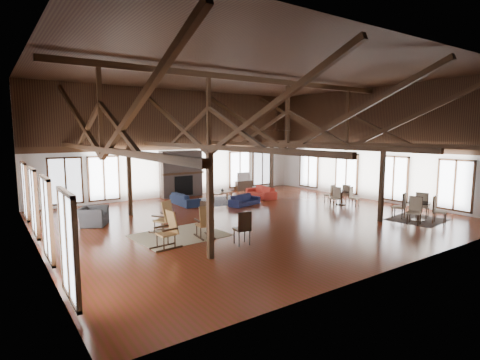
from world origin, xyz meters
TOP-DOWN VIEW (x-y plane):
  - floor at (0.00, 0.00)m, footprint 16.00×16.00m
  - ceiling at (0.00, 0.00)m, footprint 16.00×14.00m
  - wall_back at (0.00, 7.00)m, footprint 16.00×0.02m
  - wall_front at (0.00, -7.00)m, footprint 16.00×0.02m
  - wall_left at (-8.00, 0.00)m, footprint 0.02×14.00m
  - wall_right at (8.00, 0.00)m, footprint 0.02×14.00m
  - roof_truss at (0.00, 0.00)m, footprint 15.60×14.07m
  - post_grid at (0.00, 0.00)m, footprint 8.16×7.16m
  - fireplace at (0.00, 6.67)m, footprint 2.50×0.69m
  - ceiling_fan at (0.50, -1.00)m, footprint 1.60×1.60m
  - sofa_navy_front at (1.45, 2.49)m, footprint 1.89×1.17m
  - sofa_navy_left at (-0.97, 4.29)m, footprint 2.01×0.80m
  - sofa_orange at (3.50, 3.80)m, footprint 2.17×1.05m
  - coffee_table at (1.00, 4.05)m, footprint 1.47×1.09m
  - vase at (1.14, 4.10)m, footprint 0.21×0.21m
  - armchair at (-5.81, 2.48)m, footprint 1.44×1.39m
  - side_table_lamp at (-6.47, 3.32)m, footprint 0.41×0.41m
  - rocking_chair_a at (-3.96, -0.19)m, footprint 0.88×1.04m
  - rocking_chair_b at (-3.08, -1.58)m, footprint 0.57×0.93m
  - rocking_chair_c at (-4.56, -1.87)m, footprint 0.96×0.58m
  - side_chair_a at (-2.22, -0.11)m, footprint 0.59×0.59m
  - side_chair_b at (-2.50, -3.01)m, footprint 0.54×0.54m
  - cafe_table_near at (5.39, -4.32)m, footprint 2.10×2.10m
  - cafe_table_far at (5.54, -0.18)m, footprint 1.83×1.83m
  - cup_near at (5.31, -4.25)m, footprint 0.16×0.16m
  - cup_far at (5.57, -0.21)m, footprint 0.14×0.14m
  - tv_console at (4.38, 6.75)m, footprint 1.13×0.42m
  - television at (4.34, 6.75)m, footprint 0.97×0.18m
  - rug_tan at (-3.69, -0.77)m, footprint 3.20×2.61m
  - rug_navy at (1.02, 4.17)m, footprint 3.57×2.82m
  - rug_dark at (5.54, -4.19)m, footprint 2.35×2.18m

SIDE VIEW (x-z plane):
  - floor at x=0.00m, z-range 0.00..0.00m
  - rug_dark at x=5.54m, z-range 0.00..0.01m
  - rug_navy at x=1.02m, z-range 0.00..0.01m
  - rug_tan at x=-3.69m, z-range 0.00..0.01m
  - sofa_navy_front at x=1.45m, z-range 0.00..0.52m
  - tv_console at x=4.38m, z-range 0.00..0.56m
  - sofa_navy_left at x=-0.97m, z-range 0.00..0.59m
  - sofa_orange at x=3.50m, z-range 0.00..0.61m
  - armchair at x=-5.81m, z-range 0.00..0.72m
  - side_table_lamp at x=-6.47m, z-range -0.13..0.93m
  - coffee_table at x=1.00m, z-range 0.20..0.70m
  - cafe_table_far at x=5.54m, z-range 0.00..0.94m
  - rocking_chair_b at x=-3.08m, z-range -0.03..1.10m
  - cafe_table_near at x=5.39m, z-range 0.00..1.08m
  - rocking_chair_c at x=-4.56m, z-range -0.03..1.15m
  - rocking_chair_a at x=-3.96m, z-range -0.04..1.16m
  - side_chair_a at x=-2.22m, z-range 0.08..1.07m
  - vase at x=1.14m, z-range 0.51..0.68m
  - side_chair_b at x=-2.50m, z-range 0.09..1.20m
  - cup_far at x=5.57m, z-range 0.68..0.76m
  - cup_near at x=5.31m, z-range 0.78..0.88m
  - television at x=4.34m, z-range 0.56..1.12m
  - fireplace at x=0.00m, z-range -0.01..2.59m
  - post_grid at x=0.00m, z-range 0.00..3.05m
  - wall_back at x=0.00m, z-range 0.00..6.00m
  - wall_front at x=0.00m, z-range 0.00..6.00m
  - wall_left at x=-8.00m, z-range 0.00..6.00m
  - wall_right at x=8.00m, z-range 0.00..6.00m
  - ceiling_fan at x=0.50m, z-range 3.36..4.11m
  - roof_truss at x=0.00m, z-range 2.46..5.60m
  - ceiling at x=0.00m, z-range 5.99..6.01m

